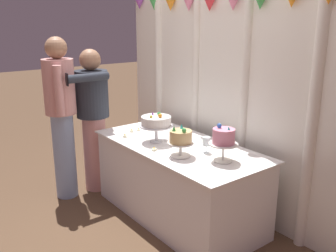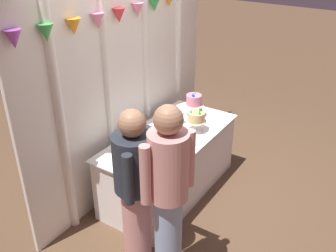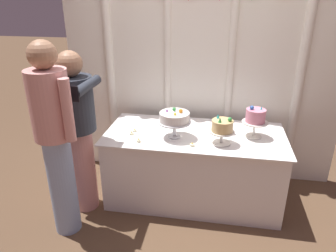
% 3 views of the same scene
% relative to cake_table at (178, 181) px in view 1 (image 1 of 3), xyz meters
% --- Properties ---
extents(ground_plane, '(24.00, 24.00, 0.00)m').
position_rel_cake_table_xyz_m(ground_plane, '(0.00, -0.10, -0.37)').
color(ground_plane, brown).
extents(draped_curtain, '(3.04, 0.15, 2.43)m').
position_rel_cake_table_xyz_m(draped_curtain, '(-0.00, 0.55, 0.90)').
color(draped_curtain, white).
rests_on(draped_curtain, ground_plane).
extents(cake_table, '(1.77, 0.84, 0.75)m').
position_rel_cake_table_xyz_m(cake_table, '(0.00, 0.00, 0.00)').
color(cake_table, white).
rests_on(cake_table, ground_plane).
extents(cake_display_leftmost, '(0.32, 0.32, 0.29)m').
position_rel_cake_table_xyz_m(cake_display_leftmost, '(-0.19, -0.12, 0.57)').
color(cake_display_leftmost, silver).
rests_on(cake_display_leftmost, cake_table).
extents(cake_display_center, '(0.23, 0.23, 0.28)m').
position_rel_cake_table_xyz_m(cake_display_center, '(0.26, -0.19, 0.53)').
color(cake_display_center, silver).
rests_on(cake_display_center, cake_table).
extents(cake_display_rightmost, '(0.24, 0.24, 0.32)m').
position_rel_cake_table_xyz_m(cake_display_rightmost, '(0.56, 0.02, 0.57)').
color(cake_display_rightmost, silver).
rests_on(cake_display_rightmost, cake_table).
extents(wine_glass, '(0.07, 0.07, 0.14)m').
position_rel_cake_table_xyz_m(wine_glass, '(0.32, 0.06, 0.47)').
color(wine_glass, silver).
rests_on(wine_glass, cake_table).
extents(tealight_far_left, '(0.04, 0.04, 0.04)m').
position_rel_cake_table_xyz_m(tealight_far_left, '(-0.61, -0.13, 0.38)').
color(tealight_far_left, beige).
rests_on(tealight_far_left, cake_table).
extents(tealight_near_left, '(0.04, 0.04, 0.03)m').
position_rel_cake_table_xyz_m(tealight_near_left, '(-0.60, -0.05, 0.38)').
color(tealight_near_left, beige).
rests_on(tealight_near_left, cake_table).
extents(tealight_near_right, '(0.04, 0.04, 0.04)m').
position_rel_cake_table_xyz_m(tealight_near_right, '(-0.50, -0.28, 0.38)').
color(tealight_near_right, beige).
rests_on(tealight_near_right, cake_table).
extents(tealight_far_right, '(0.05, 0.05, 0.04)m').
position_rel_cake_table_xyz_m(tealight_far_right, '(-0.00, -0.28, 0.38)').
color(tealight_far_right, beige).
rests_on(tealight_far_right, cake_table).
extents(guest_girl_blue_dress, '(0.48, 0.59, 1.58)m').
position_rel_cake_table_xyz_m(guest_girl_blue_dress, '(-1.07, -0.35, 0.49)').
color(guest_girl_blue_dress, '#D6938E').
rests_on(guest_girl_blue_dress, ground_plane).
extents(guest_man_dark_suit, '(0.45, 0.42, 1.72)m').
position_rel_cake_table_xyz_m(guest_man_dark_suit, '(-1.09, -0.69, 0.58)').
color(guest_man_dark_suit, '#93ADD6').
rests_on(guest_man_dark_suit, ground_plane).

